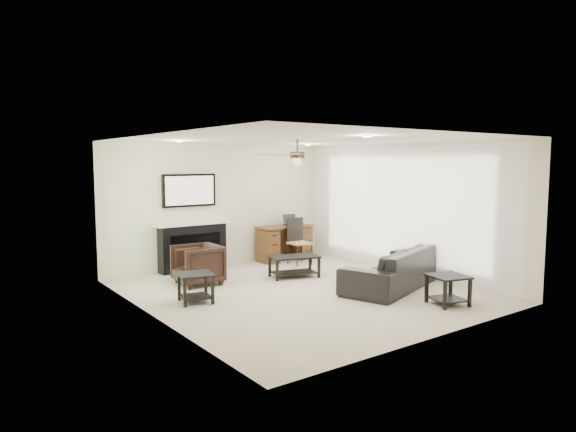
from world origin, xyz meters
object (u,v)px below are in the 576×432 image
coffee_table (294,266)px  fireplace_unit (193,222)px  armchair (198,265)px  sofa (392,268)px  desk (284,243)px

coffee_table → fireplace_unit: (-1.25, 1.66, 0.75)m
fireplace_unit → armchair: bearing=-111.9°
armchair → coffee_table: armchair is taller
sofa → fireplace_unit: size_ratio=1.20×
coffee_table → fireplace_unit: 2.22m
coffee_table → sofa: bearing=-45.3°
coffee_table → fireplace_unit: bearing=142.3°
desk → coffee_table: bearing=-119.4°
armchair → fireplace_unit: fireplace_unit is taller
fireplace_unit → desk: 2.16m
coffee_table → desk: 1.67m
armchair → coffee_table: bearing=74.8°
sofa → coffee_table: 1.84m
desk → fireplace_unit: bearing=174.1°
armchair → desk: size_ratio=0.63×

